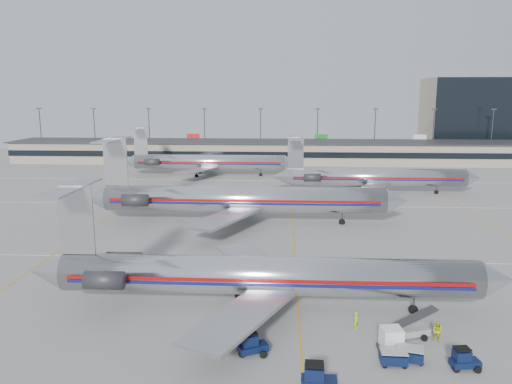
# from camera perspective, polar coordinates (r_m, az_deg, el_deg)

# --- Properties ---
(ground) EXTENTS (260.00, 260.00, 0.00)m
(ground) POSITION_cam_1_polar(r_m,az_deg,el_deg) (51.32, 4.75, -11.36)
(ground) COLOR gray
(ground) RESTS_ON ground
(apron_markings) EXTENTS (160.00, 0.15, 0.02)m
(apron_markings) POSITION_cam_1_polar(r_m,az_deg,el_deg) (60.68, 4.51, -7.75)
(apron_markings) COLOR silver
(apron_markings) RESTS_ON ground
(terminal) EXTENTS (162.00, 17.00, 6.25)m
(terminal) POSITION_cam_1_polar(r_m,az_deg,el_deg) (146.33, 3.80, 4.62)
(terminal) COLOR gray
(terminal) RESTS_ON ground
(light_mast_row) EXTENTS (163.60, 0.40, 15.28)m
(light_mast_row) POSITION_cam_1_polar(r_m,az_deg,el_deg) (159.81, 3.78, 7.12)
(light_mast_row) COLOR #38383D
(light_mast_row) RESTS_ON ground
(distant_building) EXTENTS (30.00, 20.00, 25.00)m
(distant_building) POSITION_cam_1_polar(r_m,az_deg,el_deg) (186.70, 23.34, 8.02)
(distant_building) COLOR tan
(distant_building) RESTS_ON ground
(jet_foreground) EXTENTS (44.37, 26.13, 11.61)m
(jet_foreground) POSITION_cam_1_polar(r_m,az_deg,el_deg) (46.17, 0.17, -9.45)
(jet_foreground) COLOR silver
(jet_foreground) RESTS_ON ground
(jet_second_row) EXTENTS (50.17, 29.54, 13.13)m
(jet_second_row) POSITION_cam_1_polar(r_m,az_deg,el_deg) (76.62, -2.14, -0.79)
(jet_second_row) COLOR silver
(jet_second_row) RESTS_ON ground
(jet_third_row) EXTENTS (41.48, 25.51, 11.34)m
(jet_third_row) POSITION_cam_1_polar(r_m,az_deg,el_deg) (102.68, 13.09, 1.68)
(jet_third_row) COLOR silver
(jet_third_row) RESTS_ON ground
(jet_back_row) EXTENTS (43.11, 26.52, 11.79)m
(jet_back_row) POSITION_cam_1_polar(r_m,az_deg,el_deg) (122.46, -5.76, 3.45)
(jet_back_row) COLOR silver
(jet_back_row) RESTS_ON ground
(tug_left) EXTENTS (2.48, 1.93, 1.80)m
(tug_left) POSITION_cam_1_polar(r_m,az_deg,el_deg) (39.77, -0.53, -17.03)
(tug_left) COLOR #091332
(tug_left) RESTS_ON ground
(tug_center) EXTENTS (2.45, 1.30, 1.96)m
(tug_center) POSITION_cam_1_polar(r_m,az_deg,el_deg) (35.88, 6.96, -20.36)
(tug_center) COLOR #091332
(tug_center) RESTS_ON ground
(tug_right) EXTENTS (2.19, 1.34, 1.67)m
(tug_right) POSITION_cam_1_polar(r_m,az_deg,el_deg) (40.81, 22.64, -17.26)
(tug_right) COLOR #091332
(tug_right) RESTS_ON ground
(cart_inner) EXTENTS (1.95, 1.35, 1.10)m
(cart_inner) POSITION_cam_1_polar(r_m,az_deg,el_deg) (39.91, 15.43, -17.74)
(cart_inner) COLOR #091332
(cart_inner) RESTS_ON ground
(cart_outer) EXTENTS (2.23, 1.78, 1.12)m
(cart_outer) POSITION_cam_1_polar(r_m,az_deg,el_deg) (40.62, 17.16, -17.28)
(cart_outer) COLOR #091332
(cart_outer) RESTS_ON ground
(uld_container) EXTENTS (2.07, 1.81, 1.95)m
(uld_container) POSITION_cam_1_polar(r_m,az_deg,el_deg) (41.41, 15.20, -15.98)
(uld_container) COLOR #2D2D30
(uld_container) RESTS_ON ground
(belt_loader) EXTENTS (4.73, 2.58, 2.42)m
(belt_loader) POSITION_cam_1_polar(r_m,az_deg,el_deg) (44.06, 16.81, -14.84)
(belt_loader) COLOR #959595
(belt_loader) RESTS_ON ground
(ramp_worker_near) EXTENTS (0.64, 0.68, 1.56)m
(ramp_worker_near) POSITION_cam_1_polar(r_m,az_deg,el_deg) (44.30, 11.39, -14.23)
(ramp_worker_near) COLOR #93E715
(ramp_worker_near) RESTS_ON ground
(ramp_worker_far) EXTENTS (1.08, 1.04, 1.75)m
(ramp_worker_far) POSITION_cam_1_polar(r_m,az_deg,el_deg) (44.01, 20.03, -14.75)
(ramp_worker_far) COLOR #B8C712
(ramp_worker_far) RESTS_ON ground
(cone_left) EXTENTS (0.47, 0.47, 0.62)m
(cone_left) POSITION_cam_1_polar(r_m,az_deg,el_deg) (41.69, -8.65, -16.55)
(cone_left) COLOR orange
(cone_left) RESTS_ON ground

